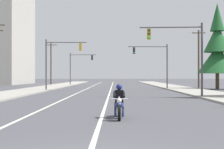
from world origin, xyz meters
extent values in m
cube|color=beige|center=(-0.01, 45.00, 0.00)|extent=(0.16, 100.00, 0.01)
cube|color=beige|center=(-3.38, 45.00, 0.00)|extent=(0.16, 100.00, 0.01)
cube|color=#9E998E|center=(9.58, 40.00, 0.07)|extent=(4.40, 110.00, 0.14)
cube|color=#9E998E|center=(-9.58, 40.00, 0.07)|extent=(4.40, 110.00, 0.14)
cylinder|color=black|center=(0.74, 6.57, 0.32)|extent=(0.13, 0.64, 0.64)
cylinder|color=black|center=(0.75, 8.12, 0.32)|extent=(0.13, 0.64, 0.64)
cylinder|color=silver|center=(0.74, 6.67, 0.64)|extent=(0.07, 0.33, 0.68)
sphere|color=white|center=(0.74, 6.52, 0.82)|extent=(0.20, 0.20, 0.20)
cylinder|color=silver|center=(0.74, 6.72, 0.87)|extent=(0.70, 0.05, 0.04)
ellipsoid|color=navy|center=(0.74, 7.23, 0.60)|extent=(0.32, 0.56, 0.28)
cube|color=silver|center=(0.75, 7.35, 0.37)|extent=(0.24, 0.44, 0.24)
cube|color=black|center=(0.75, 7.67, 0.54)|extent=(0.28, 0.52, 0.12)
cube|color=navy|center=(0.75, 8.07, 0.62)|extent=(0.20, 0.36, 0.08)
cylinder|color=silver|center=(0.61, 7.75, 0.30)|extent=(0.08, 0.55, 0.08)
cube|color=black|center=(0.75, 7.63, 0.92)|extent=(0.36, 0.24, 0.56)
sphere|color=navy|center=(0.75, 7.61, 1.33)|extent=(0.26, 0.26, 0.26)
cylinder|color=navy|center=(0.89, 7.48, 0.54)|extent=(0.14, 0.44, 0.30)
cylinder|color=navy|center=(0.90, 7.30, 0.24)|extent=(0.11, 0.16, 0.35)
cylinder|color=black|center=(0.95, 7.36, 1.02)|extent=(0.10, 0.52, 0.27)
cylinder|color=navy|center=(0.61, 7.49, 0.54)|extent=(0.14, 0.44, 0.30)
cylinder|color=navy|center=(0.58, 7.31, 0.24)|extent=(0.11, 0.16, 0.35)
cylinder|color=black|center=(0.55, 7.37, 1.02)|extent=(0.10, 0.52, 0.27)
cylinder|color=#47474C|center=(7.75, 21.07, 3.10)|extent=(0.18, 0.18, 6.20)
cylinder|color=#47474C|center=(5.18, 21.21, 5.85)|extent=(5.13, 0.39, 0.11)
cube|color=#B79319|center=(3.39, 21.31, 5.30)|extent=(0.31, 0.26, 0.90)
sphere|color=black|center=(3.38, 21.15, 5.60)|extent=(0.18, 0.18, 0.18)
sphere|color=black|center=(3.38, 21.15, 5.30)|extent=(0.18, 0.18, 0.18)
sphere|color=green|center=(3.38, 21.15, 5.00)|extent=(0.18, 0.18, 0.18)
cylinder|color=#47474C|center=(-7.74, 33.84, 3.10)|extent=(0.18, 0.18, 6.20)
cylinder|color=#47474C|center=(-5.32, 33.91, 5.85)|extent=(4.84, 0.25, 0.11)
cube|color=#B79319|center=(-3.63, 33.96, 5.30)|extent=(0.31, 0.25, 0.90)
sphere|color=black|center=(-3.63, 34.12, 5.60)|extent=(0.18, 0.18, 0.18)
sphere|color=black|center=(-3.63, 34.12, 5.30)|extent=(0.18, 0.18, 0.18)
sphere|color=green|center=(-3.63, 34.12, 5.00)|extent=(0.18, 0.18, 0.18)
cylinder|color=#47474C|center=(7.79, 40.19, 3.10)|extent=(0.18, 0.18, 6.20)
cylinder|color=#47474C|center=(5.08, 40.09, 5.85)|extent=(5.42, 0.30, 0.11)
cube|color=black|center=(3.19, 40.03, 5.30)|extent=(0.31, 0.25, 0.90)
sphere|color=black|center=(3.19, 39.87, 5.60)|extent=(0.18, 0.18, 0.18)
sphere|color=black|center=(3.19, 39.87, 5.30)|extent=(0.18, 0.18, 0.18)
sphere|color=green|center=(3.19, 39.87, 5.00)|extent=(0.18, 0.18, 0.18)
cylinder|color=#47474C|center=(-8.05, 58.21, 3.10)|extent=(0.18, 0.18, 6.20)
cylinder|color=#47474C|center=(-5.58, 58.13, 5.85)|extent=(4.94, 0.28, 0.11)
cube|color=black|center=(-3.85, 58.07, 5.30)|extent=(0.31, 0.25, 0.90)
sphere|color=black|center=(-3.84, 58.22, 5.60)|extent=(0.18, 0.18, 0.18)
sphere|color=black|center=(-3.84, 58.22, 5.30)|extent=(0.18, 0.18, 0.18)
sphere|color=green|center=(-3.84, 58.22, 5.00)|extent=(0.18, 0.18, 0.18)
cylinder|color=slate|center=(-12.39, 32.19, 7.80)|extent=(0.08, 0.08, 0.12)
cylinder|color=slate|center=(-12.56, 32.19, 7.15)|extent=(0.08, 0.08, 0.12)
cylinder|color=brown|center=(12.66, 42.27, 4.21)|extent=(0.26, 0.26, 8.42)
cube|color=brown|center=(12.66, 42.27, 8.02)|extent=(1.93, 0.12, 0.12)
cylinder|color=slate|center=(11.85, 42.27, 8.12)|extent=(0.08, 0.08, 0.12)
cylinder|color=slate|center=(13.47, 42.27, 8.12)|extent=(0.08, 0.08, 0.12)
cylinder|color=#4C3828|center=(-12.48, 62.00, 4.25)|extent=(0.26, 0.26, 8.49)
cube|color=#4C3828|center=(-12.48, 62.00, 8.09)|extent=(2.36, 0.12, 0.12)
cylinder|color=slate|center=(-13.47, 62.00, 8.19)|extent=(0.08, 0.08, 0.12)
cylinder|color=slate|center=(-11.49, 62.00, 8.19)|extent=(0.08, 0.08, 0.12)
cylinder|color=#4C3828|center=(14.31, 38.78, 1.08)|extent=(0.48, 0.48, 2.16)
cone|color=#1E5628|center=(14.31, 38.78, 4.05)|extent=(5.28, 5.28, 3.79)
cone|color=#1E5628|center=(14.31, 38.78, 6.89)|extent=(3.59, 3.59, 3.79)
cone|color=#1E5628|center=(14.31, 38.78, 9.73)|extent=(1.90, 1.90, 3.79)
camera|label=1|loc=(0.58, -7.15, 1.81)|focal=54.74mm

